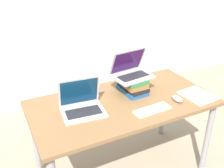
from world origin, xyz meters
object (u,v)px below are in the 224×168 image
object	(u,v)px
book_stack	(133,85)
mouse	(177,99)
laptop_left	(82,105)
laptop_on_books	(131,71)
wireless_keyboard	(152,110)
notepad	(197,95)

from	to	relation	value
book_stack	mouse	world-z (taller)	book_stack
laptop_left	laptop_on_books	xyz separation A→B (m)	(0.49, 0.11, 0.14)
wireless_keyboard	laptop_on_books	bearing A→B (deg)	89.48
book_stack	wireless_keyboard	distance (m)	0.33
laptop_left	laptop_on_books	size ratio (longest dim) A/B	0.99
laptop_left	laptop_on_books	distance (m)	0.52
notepad	laptop_on_books	bearing A→B (deg)	145.15
laptop_on_books	mouse	distance (m)	0.44
laptop_on_books	mouse	bearing A→B (deg)	-50.09
book_stack	wireless_keyboard	size ratio (longest dim) A/B	0.89
notepad	mouse	bearing A→B (deg)	176.46
laptop_left	book_stack	size ratio (longest dim) A/B	1.26
laptop_on_books	laptop_left	bearing A→B (deg)	-167.32
mouse	notepad	xyz separation A→B (m)	(0.21, -0.01, -0.01)
laptop_left	wireless_keyboard	distance (m)	0.54
book_stack	notepad	world-z (taller)	book_stack
laptop_left	book_stack	world-z (taller)	laptop_left
book_stack	mouse	distance (m)	0.39
laptop_on_books	notepad	distance (m)	0.60
book_stack	wireless_keyboard	xyz separation A→B (m)	(-0.01, -0.32, -0.07)
laptop_left	notepad	size ratio (longest dim) A/B	1.19
laptop_left	wireless_keyboard	bearing A→B (deg)	-25.84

